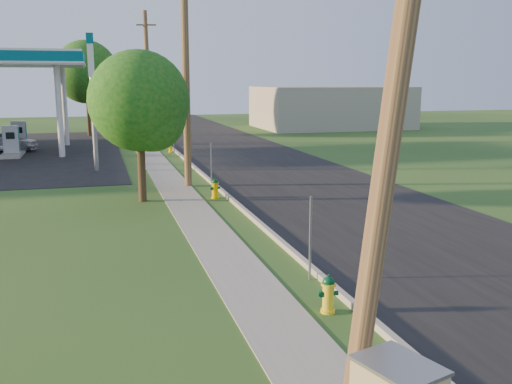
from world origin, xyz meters
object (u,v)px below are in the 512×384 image
(utility_pole_far, at_px, (148,78))
(hydrant_near, at_px, (328,294))
(price_pylon, at_px, (91,64))
(tree_verge, at_px, (142,105))
(tree_lot, at_px, (88,74))
(fuel_pump_se, at_px, (20,138))
(utility_pole_near, at_px, (399,65))
(utility_pole_mid, at_px, (186,72))
(hydrant_mid, at_px, (215,188))
(hydrant_far, at_px, (171,147))
(car_silver, at_px, (5,141))
(fuel_pump_ne, at_px, (12,145))

(utility_pole_far, height_order, hydrant_near, utility_pole_far)
(price_pylon, xyz_separation_m, tree_verge, (1.79, -8.29, -1.73))
(price_pylon, distance_m, tree_lot, 20.01)
(fuel_pump_se, xyz_separation_m, tree_verge, (6.79, -19.79, 2.98))
(tree_verge, distance_m, tree_lot, 28.41)
(utility_pole_near, bearing_deg, utility_pole_mid, 90.00)
(utility_pole_mid, relative_size, hydrant_mid, 11.94)
(hydrant_near, bearing_deg, tree_verge, 102.43)
(tree_verge, bearing_deg, hydrant_far, 79.17)
(fuel_pump_se, xyz_separation_m, hydrant_near, (9.41, -31.71, -0.33))
(tree_verge, xyz_separation_m, hydrant_mid, (2.71, -0.15, -3.30))
(hydrant_near, xyz_separation_m, car_silver, (-10.17, 30.30, 0.30))
(tree_verge, bearing_deg, price_pylon, 102.16)
(utility_pole_mid, relative_size, price_pylon, 1.43)
(utility_pole_mid, relative_size, tree_lot, 1.24)
(utility_pole_near, height_order, utility_pole_mid, utility_pole_mid)
(utility_pole_far, distance_m, car_silver, 10.77)
(utility_pole_near, distance_m, hydrant_near, 5.53)
(car_silver, bearing_deg, hydrant_near, -152.01)
(fuel_pump_se, relative_size, tree_lot, 0.40)
(utility_pole_mid, height_order, tree_verge, utility_pole_mid)
(tree_lot, xyz_separation_m, hydrant_far, (5.07, -13.19, -4.72))
(price_pylon, height_order, hydrant_near, price_pylon)
(price_pylon, xyz_separation_m, hydrant_far, (4.68, 6.81, -5.06))
(utility_pole_mid, distance_m, fuel_pump_ne, 16.31)
(tree_lot, bearing_deg, price_pylon, -88.89)
(utility_pole_near, relative_size, utility_pole_far, 1.00)
(price_pylon, distance_m, hydrant_near, 21.29)
(hydrant_near, bearing_deg, price_pylon, 102.32)
(fuel_pump_se, height_order, tree_verge, tree_verge)
(fuel_pump_ne, xyz_separation_m, tree_verge, (6.79, -15.79, 2.98))
(fuel_pump_ne, relative_size, hydrant_mid, 3.90)
(price_pylon, distance_m, car_silver, 12.55)
(fuel_pump_ne, distance_m, hydrant_far, 9.71)
(tree_verge, xyz_separation_m, car_silver, (-7.55, 18.38, -3.01))
(fuel_pump_ne, bearing_deg, hydrant_far, -4.05)
(utility_pole_near, distance_m, tree_verge, 15.39)
(fuel_pump_ne, bearing_deg, fuel_pump_se, 90.00)
(tree_lot, bearing_deg, car_silver, -118.44)
(utility_pole_mid, distance_m, hydrant_far, 13.16)
(fuel_pump_ne, relative_size, hydrant_near, 4.00)
(fuel_pump_ne, distance_m, fuel_pump_se, 4.00)
(utility_pole_mid, xyz_separation_m, tree_verge, (-2.11, -2.79, -1.25))
(utility_pole_far, xyz_separation_m, price_pylon, (-3.90, -12.50, 0.63))
(utility_pole_far, bearing_deg, hydrant_near, -89.10)
(hydrant_near, xyz_separation_m, hydrant_mid, (0.09, 11.76, 0.01))
(utility_pole_far, height_order, tree_verge, utility_pole_far)
(fuel_pump_se, distance_m, tree_lot, 10.61)
(utility_pole_far, xyz_separation_m, fuel_pump_se, (-8.90, -1.00, -4.08))
(fuel_pump_se, distance_m, car_silver, 1.60)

